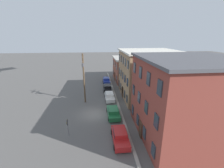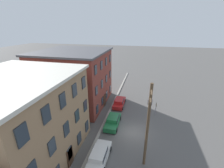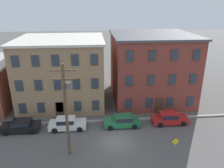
% 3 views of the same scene
% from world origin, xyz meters
% --- Properties ---
extents(ground_plane, '(200.00, 200.00, 0.00)m').
position_xyz_m(ground_plane, '(0.00, 0.00, 0.00)').
color(ground_plane, '#565451').
extents(kerb_strip, '(56.00, 0.36, 0.16)m').
position_xyz_m(kerb_strip, '(0.00, 4.50, 0.08)').
color(kerb_strip, '#9E998E').
rests_on(kerb_strip, ground_plane).
extents(apartment_midblock, '(12.21, 11.27, 9.61)m').
position_xyz_m(apartment_midblock, '(-6.76, 11.38, 4.82)').
color(apartment_midblock, '#9E7A56').
rests_on(apartment_midblock, ground_plane).
extents(apartment_far, '(11.89, 11.85, 10.03)m').
position_xyz_m(apartment_far, '(6.58, 11.66, 5.03)').
color(apartment_far, brown).
rests_on(apartment_far, ground_plane).
extents(car_black, '(4.40, 1.92, 1.43)m').
position_xyz_m(car_black, '(-10.93, 3.08, 0.75)').
color(car_black, black).
rests_on(car_black, ground_plane).
extents(car_white, '(4.40, 1.92, 1.43)m').
position_xyz_m(car_white, '(-5.57, 3.12, 0.75)').
color(car_white, silver).
rests_on(car_white, ground_plane).
extents(car_green, '(4.40, 1.92, 1.43)m').
position_xyz_m(car_green, '(1.10, 3.11, 0.75)').
color(car_green, '#1E6638').
rests_on(car_green, ground_plane).
extents(car_red, '(4.40, 1.92, 1.43)m').
position_xyz_m(car_red, '(7.08, 3.26, 0.75)').
color(car_red, '#B21E1E').
rests_on(car_red, ground_plane).
extents(caution_sign, '(0.90, 0.08, 2.37)m').
position_xyz_m(caution_sign, '(5.33, -3.22, 1.57)').
color(caution_sign, slate).
rests_on(caution_sign, ground_plane).
extents(utility_pole, '(2.40, 0.44, 9.39)m').
position_xyz_m(utility_pole, '(-4.83, -1.71, 5.27)').
color(utility_pole, brown).
rests_on(utility_pole, ground_plane).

